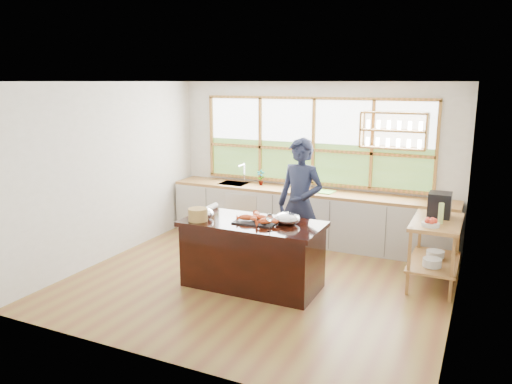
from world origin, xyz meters
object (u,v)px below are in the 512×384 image
Objects in this scene: island at (252,254)px; espresso_machine at (440,205)px; wicker_basket at (198,215)px; cook at (300,205)px.

island is 5.51× the size of espresso_machine.
island is 0.89m from wicker_basket.
espresso_machine is at bearing 30.70° from island.
espresso_machine is at bearing 28.48° from wicker_basket.
wicker_basket is (-2.86, -1.55, -0.08)m from espresso_machine.
cook is 5.74× the size of espresso_machine.
wicker_basket is (-1.01, -1.16, 0.02)m from cook.
wicker_basket is at bearing -121.84° from cook.
cook is 1.90m from espresso_machine.
wicker_basket is at bearing -159.38° from island.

